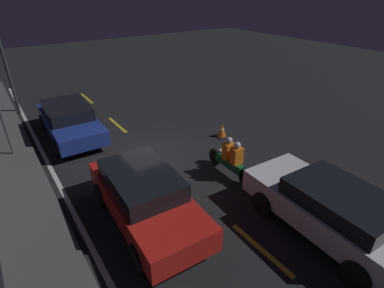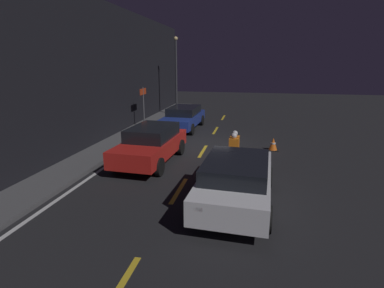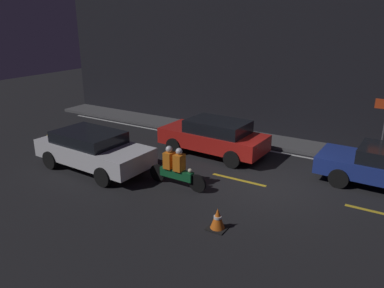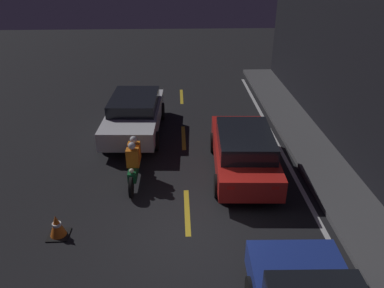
{
  "view_description": "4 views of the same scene",
  "coord_description": "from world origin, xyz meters",
  "px_view_note": "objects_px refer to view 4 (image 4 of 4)",
  "views": [
    {
      "loc": [
        -8.85,
        4.39,
        5.71
      ],
      "look_at": [
        -1.69,
        -0.59,
        1.08
      ],
      "focal_mm": 28.0,
      "sensor_mm": 36.0,
      "label": 1
    },
    {
      "loc": [
        -14.09,
        -2.22,
        3.95
      ],
      "look_at": [
        -3.14,
        0.07,
        0.91
      ],
      "focal_mm": 28.0,
      "sensor_mm": 36.0,
      "label": 2
    },
    {
      "loc": [
        3.77,
        -11.0,
        5.39
      ],
      "look_at": [
        -3.03,
        0.21,
        0.9
      ],
      "focal_mm": 35.0,
      "sensor_mm": 36.0,
      "label": 3
    },
    {
      "loc": [
        7.09,
        -0.2,
        6.19
      ],
      "look_at": [
        -2.69,
        0.2,
        1.16
      ],
      "focal_mm": 35.0,
      "sensor_mm": 36.0,
      "label": 4
    }
  ],
  "objects_px": {
    "taxi_red": "(243,150)",
    "motorcycle": "(134,162)",
    "traffic_cone_near": "(57,226)",
    "sedan_white": "(134,114)"
  },
  "relations": [
    {
      "from": "sedan_white",
      "to": "taxi_red",
      "type": "relative_size",
      "value": 1.03
    },
    {
      "from": "taxi_red",
      "to": "motorcycle",
      "type": "height_order",
      "value": "taxi_red"
    },
    {
      "from": "sedan_white",
      "to": "taxi_red",
      "type": "xyz_separation_m",
      "value": [
        3.11,
        3.63,
        0.02
      ]
    },
    {
      "from": "motorcycle",
      "to": "traffic_cone_near",
      "type": "xyz_separation_m",
      "value": [
        2.44,
        -1.65,
        -0.35
      ]
    },
    {
      "from": "taxi_red",
      "to": "traffic_cone_near",
      "type": "xyz_separation_m",
      "value": [
        2.76,
        -4.97,
        -0.5
      ]
    },
    {
      "from": "taxi_red",
      "to": "traffic_cone_near",
      "type": "relative_size",
      "value": 7.41
    },
    {
      "from": "taxi_red",
      "to": "sedan_white",
      "type": "bearing_deg",
      "value": 52.05
    },
    {
      "from": "sedan_white",
      "to": "traffic_cone_near",
      "type": "height_order",
      "value": "sedan_white"
    },
    {
      "from": "sedan_white",
      "to": "motorcycle",
      "type": "bearing_deg",
      "value": 7.71
    },
    {
      "from": "motorcycle",
      "to": "traffic_cone_near",
      "type": "relative_size",
      "value": 3.68
    }
  ]
}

